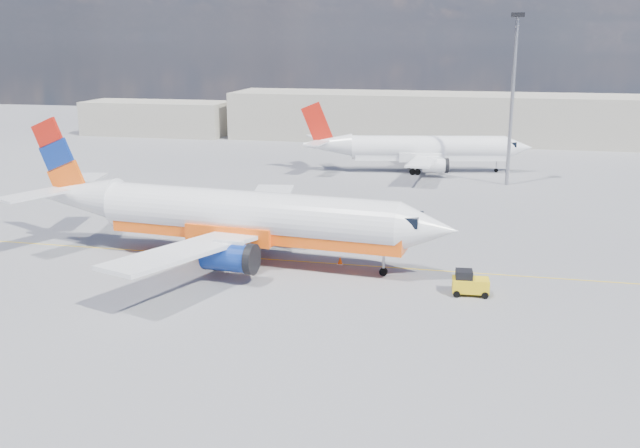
% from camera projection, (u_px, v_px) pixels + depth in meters
% --- Properties ---
extents(ground, '(240.00, 240.00, 0.00)m').
position_uv_depth(ground, '(303.00, 274.00, 53.71)').
color(ground, slate).
rests_on(ground, ground).
extents(taxi_line, '(70.00, 0.15, 0.01)m').
position_uv_depth(taxi_line, '(312.00, 262.00, 56.54)').
color(taxi_line, yellow).
rests_on(taxi_line, ground).
extents(terminal_main, '(70.00, 14.00, 8.00)m').
position_uv_depth(terminal_main, '(434.00, 117.00, 122.53)').
color(terminal_main, '#BBB4A1').
rests_on(terminal_main, ground).
extents(terminal_annex, '(26.00, 10.00, 6.00)m').
position_uv_depth(terminal_annex, '(157.00, 118.00, 130.27)').
color(terminal_annex, '#BBB4A1').
rests_on(terminal_annex, ground).
extents(main_jet, '(36.21, 28.52, 10.98)m').
position_uv_depth(main_jet, '(236.00, 216.00, 56.02)').
color(main_jet, white).
rests_on(main_jet, ground).
extents(second_jet, '(30.56, 23.63, 9.22)m').
position_uv_depth(second_jet, '(421.00, 149.00, 93.70)').
color(second_jet, white).
rests_on(second_jet, ground).
extents(gse_tug, '(2.58, 1.71, 1.77)m').
position_uv_depth(gse_tug, '(469.00, 283.00, 49.17)').
color(gse_tug, black).
rests_on(gse_tug, ground).
extents(traffic_cone, '(0.46, 0.46, 0.64)m').
position_uv_depth(traffic_cone, '(340.00, 260.00, 55.96)').
color(traffic_cone, white).
rests_on(traffic_cone, ground).
extents(floodlight_mast, '(1.46, 1.46, 20.02)m').
position_uv_depth(floodlight_mast, '(513.00, 84.00, 83.10)').
color(floodlight_mast, gray).
rests_on(floodlight_mast, ground).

